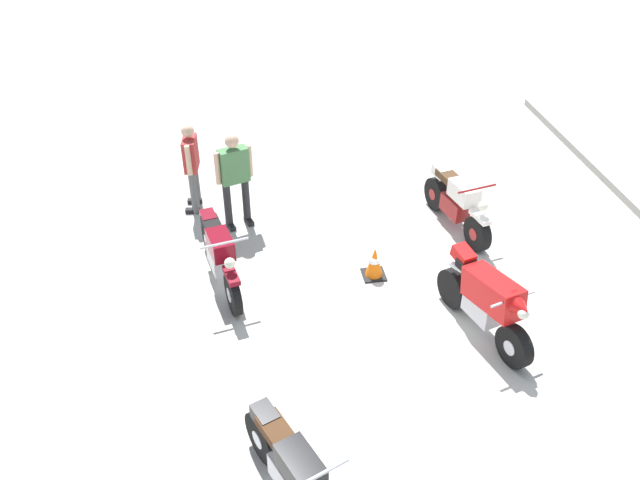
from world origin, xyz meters
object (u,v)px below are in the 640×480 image
object	(u,v)px
motorcycle_black_cruiser	(293,473)
person_in_green_shirt	(235,174)
person_in_red_shirt	(191,162)
motorcycle_maroon_cruiser	(220,255)
motorcycle_cream_vintage	(457,203)
traffic_cone	(374,262)
motorcycle_red_sportbike	(486,300)

from	to	relation	value
motorcycle_black_cruiser	person_in_green_shirt	xyz separation A→B (m)	(-5.54, -0.26, 0.48)
person_in_red_shirt	motorcycle_black_cruiser	bearing A→B (deg)	105.87
motorcycle_black_cruiser	motorcycle_maroon_cruiser	world-z (taller)	same
motorcycle_cream_vintage	motorcycle_maroon_cruiser	world-z (taller)	motorcycle_maroon_cruiser
motorcycle_black_cruiser	traffic_cone	distance (m)	4.13
motorcycle_black_cruiser	traffic_cone	world-z (taller)	motorcycle_black_cruiser
motorcycle_cream_vintage	person_in_red_shirt	size ratio (longest dim) A/B	1.17
motorcycle_cream_vintage	traffic_cone	world-z (taller)	motorcycle_cream_vintage
motorcycle_red_sportbike	motorcycle_maroon_cruiser	bearing A→B (deg)	-132.03
motorcycle_maroon_cruiser	person_in_green_shirt	distance (m)	1.68
motorcycle_cream_vintage	person_in_green_shirt	size ratio (longest dim) A/B	1.12
motorcycle_black_cruiser	motorcycle_cream_vintage	bearing A→B (deg)	121.80
person_in_green_shirt	person_in_red_shirt	bearing A→B (deg)	-150.78
traffic_cone	motorcycle_cream_vintage	bearing A→B (deg)	123.25
motorcycle_cream_vintage	motorcycle_black_cruiser	bearing A→B (deg)	-47.77
motorcycle_cream_vintage	motorcycle_red_sportbike	xyz separation A→B (m)	(2.61, -0.49, 0.11)
motorcycle_maroon_cruiser	motorcycle_red_sportbike	size ratio (longest dim) A/B	1.07
motorcycle_red_sportbike	person_in_red_shirt	world-z (taller)	person_in_red_shirt
motorcycle_black_cruiser	person_in_red_shirt	bearing A→B (deg)	166.33
person_in_red_shirt	motorcycle_cream_vintage	bearing A→B (deg)	169.93
motorcycle_black_cruiser	motorcycle_red_sportbike	world-z (taller)	motorcycle_red_sportbike
motorcycle_cream_vintage	person_in_green_shirt	xyz separation A→B (m)	(-0.70, -3.72, 0.51)
motorcycle_black_cruiser	person_in_green_shirt	distance (m)	5.57
traffic_cone	person_in_red_shirt	bearing A→B (deg)	-131.97
motorcycle_maroon_cruiser	traffic_cone	distance (m)	2.39
motorcycle_maroon_cruiser	motorcycle_black_cruiser	bearing A→B (deg)	-3.24
motorcycle_maroon_cruiser	person_in_green_shirt	xyz separation A→B (m)	(-1.58, 0.35, 0.48)
motorcycle_red_sportbike	person_in_green_shirt	xyz separation A→B (m)	(-3.31, -3.23, 0.40)
person_in_green_shirt	motorcycle_cream_vintage	bearing A→B (deg)	60.62
traffic_cone	person_in_green_shirt	bearing A→B (deg)	-131.94
motorcycle_cream_vintage	traffic_cone	xyz separation A→B (m)	(1.11, -1.70, -0.23)
motorcycle_maroon_cruiser	motorcycle_red_sportbike	bearing A→B (deg)	52.15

